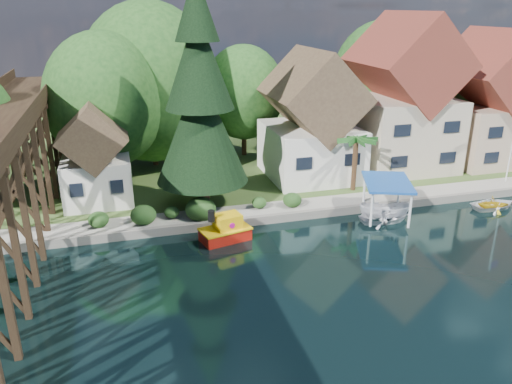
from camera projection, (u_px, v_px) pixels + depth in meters
ground at (296, 279)px, 28.73m from camera, size 140.00×140.00×0.00m
bank at (199, 136)px, 59.32m from camera, size 140.00×52.00×0.50m
seawall at (311, 214)px, 36.84m from camera, size 60.00×0.40×0.62m
promenade at (329, 203)px, 38.44m from camera, size 50.00×2.60×0.06m
house_left at (311, 124)px, 43.12m from camera, size 7.64×8.64×11.02m
house_center at (402, 104)px, 45.38m from camera, size 8.65×9.18×13.89m
house_right at (488, 107)px, 47.40m from camera, size 8.15×8.64×12.45m
shed at (96, 160)px, 37.71m from camera, size 5.09×5.40×7.85m
bg_trees at (230, 93)px, 45.60m from camera, size 49.90×13.30×10.57m
shrubs at (192, 208)px, 35.50m from camera, size 15.76×2.47×1.70m
conifer at (200, 101)px, 35.17m from camera, size 6.74×6.74×16.60m
palm_tree at (356, 141)px, 39.80m from camera, size 4.11×4.11×4.74m
tugboat at (226, 230)px, 33.28m from camera, size 3.63×2.54×2.39m
boat_white_a at (385, 216)px, 36.29m from camera, size 3.89×2.86×0.78m
boat_canopy at (386, 203)px, 36.31m from camera, size 4.59×5.45×2.98m
boat_yellow at (494, 203)px, 38.23m from camera, size 2.82×2.61×1.23m
boat_white_b at (495, 204)px, 38.66m from camera, size 3.84×2.88×0.76m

